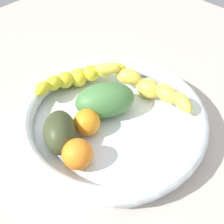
{
  "coord_description": "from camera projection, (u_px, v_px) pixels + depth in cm",
  "views": [
    {
      "loc": [
        28.42,
        27.58,
        49.56
      ],
      "look_at": [
        0.0,
        0.0,
        7.97
      ],
      "focal_mm": 48.82,
      "sensor_mm": 36.0,
      "label": 1
    }
  ],
  "objects": [
    {
      "name": "avocado_dark",
      "position": [
        60.0,
        132.0,
        0.54
      ],
      "size": [
        10.12,
        10.67,
        6.59
      ],
      "primitive_type": "ellipsoid",
      "rotation": [
        0.0,
        0.0,
        0.91
      ],
      "color": "#373D22",
      "rests_on": "fruit_bowl"
    },
    {
      "name": "orange_front",
      "position": [
        78.0,
        154.0,
        0.51
      ],
      "size": [
        5.39,
        5.39,
        5.39
      ],
      "primitive_type": "sphere",
      "color": "orange",
      "rests_on": "fruit_bowl"
    },
    {
      "name": "orange_mid_left",
      "position": [
        87.0,
        122.0,
        0.56
      ],
      "size": [
        5.02,
        5.02,
        5.02
      ],
      "primitive_type": "sphere",
      "color": "orange",
      "rests_on": "fruit_bowl"
    },
    {
      "name": "banana_draped_right",
      "position": [
        146.0,
        86.0,
        0.62
      ],
      "size": [
        8.89,
        22.87,
        6.15
      ],
      "color": "yellow",
      "rests_on": "fruit_bowl"
    },
    {
      "name": "kitchen_counter",
      "position": [
        112.0,
        134.0,
        0.62
      ],
      "size": [
        120.0,
        120.0,
        3.0
      ],
      "primitive_type": "cube",
      "color": "#B3A89C",
      "rests_on": "ground"
    },
    {
      "name": "banana_draped_left",
      "position": [
        79.0,
        77.0,
        0.65
      ],
      "size": [
        19.16,
        10.99,
        5.22
      ],
      "color": "yellow",
      "rests_on": "fruit_bowl"
    },
    {
      "name": "fruit_bowl",
      "position": [
        112.0,
        120.0,
        0.59
      ],
      "size": [
        36.63,
        36.63,
        5.2
      ],
      "color": "silver",
      "rests_on": "kitchen_counter"
    },
    {
      "name": "mango_green",
      "position": [
        105.0,
        100.0,
        0.59
      ],
      "size": [
        13.87,
        12.47,
        6.54
      ],
      "primitive_type": "ellipsoid",
      "rotation": [
        0.0,
        0.0,
        5.73
      ],
      "color": "#447A3D",
      "rests_on": "fruit_bowl"
    }
  ]
}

